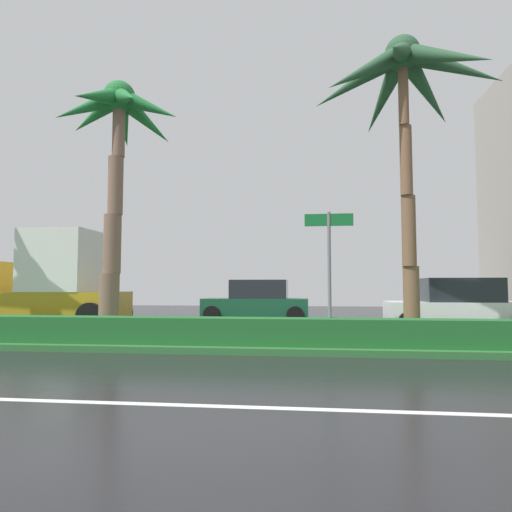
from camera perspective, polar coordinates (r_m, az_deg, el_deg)
ground_plane at (r=12.64m, az=1.06°, el=-10.69°), size 90.00×42.00×0.10m
near_lane_divider_stripe at (r=5.81m, az=-6.22°, el=-18.30°), size 81.00×0.14×0.01m
median_strip at (r=11.64m, az=0.56°, el=-10.67°), size 85.50×4.00×0.15m
median_hedge at (r=10.21m, az=-0.31°, el=-9.50°), size 76.50×0.70×0.60m
palm_tree_mid_left at (r=13.93m, az=-17.14°, el=14.30°), size 3.73×3.70×7.22m
palm_tree_centre_left at (r=13.01m, az=18.17°, el=19.48°), size 4.97×4.80×7.82m
street_name_sign at (r=10.36m, az=9.24°, el=-0.35°), size 1.10×0.08×3.00m
box_truck_lead at (r=18.23m, az=-25.82°, el=-3.18°), size 6.40×2.64×3.46m
car_in_traffic_leading at (r=18.70m, az=0.12°, el=-5.78°), size 4.30×2.02×1.72m
car_in_traffic_second at (r=16.00m, az=24.05°, el=-5.78°), size 4.30×2.02×1.72m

